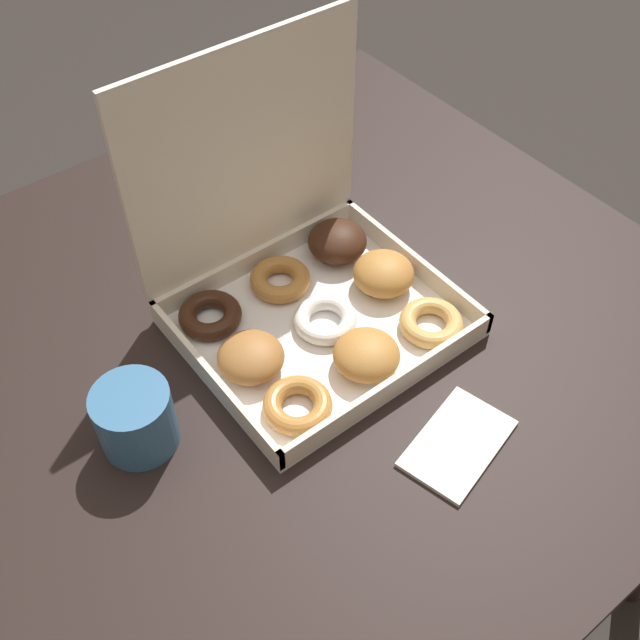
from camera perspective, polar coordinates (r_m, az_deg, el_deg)
ground_plane at (r=1.68m, az=-1.15°, el=-17.73°), size 8.00×8.00×0.00m
dining_table at (r=1.10m, az=-1.67°, el=-3.64°), size 1.08×1.02×0.77m
donut_box at (r=1.00m, az=-0.91°, el=2.92°), size 0.35×0.31×0.35m
coffee_mug at (r=0.90m, az=-13.90°, el=-7.24°), size 0.09×0.09×0.09m
paper_napkin at (r=0.92m, az=10.45°, el=-9.22°), size 0.16×0.12×0.01m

